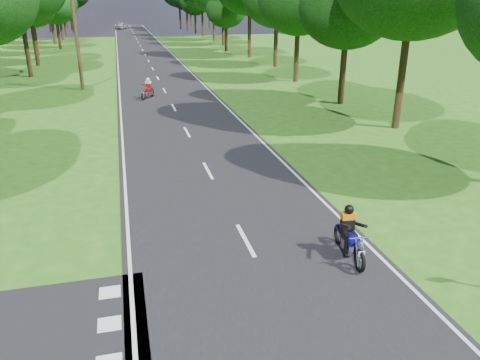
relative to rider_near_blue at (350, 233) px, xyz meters
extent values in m
plane|color=#256116|center=(-2.47, -0.44, -0.74)|extent=(160.00, 160.00, 0.00)
cube|color=black|center=(-2.47, 49.56, -0.73)|extent=(7.00, 140.00, 0.02)
cube|color=silver|center=(-2.47, 1.56, -0.72)|extent=(0.12, 2.00, 0.01)
cube|color=silver|center=(-2.47, 7.56, -0.72)|extent=(0.12, 2.00, 0.01)
cube|color=silver|center=(-2.47, 13.56, -0.72)|extent=(0.12, 2.00, 0.01)
cube|color=silver|center=(-2.47, 19.56, -0.72)|extent=(0.12, 2.00, 0.01)
cube|color=silver|center=(-2.47, 25.56, -0.72)|extent=(0.12, 2.00, 0.01)
cube|color=silver|center=(-2.47, 31.56, -0.72)|extent=(0.12, 2.00, 0.01)
cube|color=silver|center=(-2.47, 37.56, -0.72)|extent=(0.12, 2.00, 0.01)
cube|color=silver|center=(-2.47, 43.56, -0.72)|extent=(0.12, 2.00, 0.01)
cube|color=silver|center=(-2.47, 49.56, -0.72)|extent=(0.12, 2.00, 0.01)
cube|color=silver|center=(-2.47, 55.56, -0.72)|extent=(0.12, 2.00, 0.01)
cube|color=silver|center=(-2.47, 61.56, -0.72)|extent=(0.12, 2.00, 0.01)
cube|color=silver|center=(-2.47, 67.56, -0.72)|extent=(0.12, 2.00, 0.01)
cube|color=silver|center=(-2.47, 73.56, -0.72)|extent=(0.12, 2.00, 0.01)
cube|color=silver|center=(-2.47, 79.56, -0.72)|extent=(0.12, 2.00, 0.01)
cube|color=silver|center=(-2.47, 85.56, -0.72)|extent=(0.12, 2.00, 0.01)
cube|color=silver|center=(-2.47, 91.56, -0.72)|extent=(0.12, 2.00, 0.01)
cube|color=silver|center=(-2.47, 97.56, -0.72)|extent=(0.12, 2.00, 0.01)
cube|color=silver|center=(-2.47, 103.56, -0.72)|extent=(0.12, 2.00, 0.01)
cube|color=silver|center=(-2.47, 109.56, -0.72)|extent=(0.12, 2.00, 0.01)
cube|color=silver|center=(-2.47, 115.56, -0.72)|extent=(0.12, 2.00, 0.01)
cube|color=silver|center=(-5.77, 49.56, -0.72)|extent=(0.10, 140.00, 0.01)
cube|color=silver|center=(0.83, 49.56, -0.72)|extent=(0.10, 140.00, 0.01)
cube|color=silver|center=(-6.27, -1.34, -0.72)|extent=(0.50, 0.50, 0.01)
cube|color=silver|center=(-6.27, -0.14, -0.72)|extent=(0.50, 0.50, 0.01)
cylinder|color=black|center=(-13.29, 35.16, 1.41)|extent=(0.40, 0.40, 4.32)
cylinder|color=black|center=(-13.72, 42.66, 1.46)|extent=(0.40, 0.40, 4.40)
cylinder|color=black|center=(-15.07, 52.34, 0.86)|extent=(0.40, 0.40, 3.20)
ellipsoid|color=black|center=(-15.07, 52.34, 4.80)|extent=(5.60, 5.60, 4.76)
cylinder|color=black|center=(-13.22, 59.71, 0.87)|extent=(0.40, 0.40, 3.22)
ellipsoid|color=black|center=(-13.22, 59.71, 4.83)|extent=(5.64, 5.64, 4.79)
cylinder|color=black|center=(-14.76, 67.48, 1.06)|extent=(0.40, 0.40, 3.61)
ellipsoid|color=black|center=(-14.76, 67.48, 5.50)|extent=(6.31, 6.31, 5.37)
cylinder|color=black|center=(-14.41, 75.30, 0.59)|extent=(0.40, 0.40, 2.67)
ellipsoid|color=black|center=(-14.41, 75.30, 3.87)|extent=(4.67, 4.67, 3.97)
ellipsoid|color=black|center=(-14.41, 75.30, 5.17)|extent=(4.00, 4.00, 3.40)
cylinder|color=black|center=(-14.64, 84.46, 0.80)|extent=(0.40, 0.40, 3.09)
ellipsoid|color=black|center=(-14.64, 84.46, 4.60)|extent=(5.40, 5.40, 4.59)
cylinder|color=black|center=(-13.70, 90.97, 1.49)|extent=(0.40, 0.40, 4.48)
cylinder|color=black|center=(-14.75, 99.95, 1.30)|extent=(0.40, 0.40, 4.09)
cylinder|color=black|center=(8.60, 11.76, 1.54)|extent=(0.40, 0.40, 4.56)
cylinder|color=black|center=(8.46, 18.25, 1.00)|extent=(0.40, 0.40, 3.49)
ellipsoid|color=black|center=(8.46, 18.25, 5.31)|extent=(6.12, 6.12, 5.20)
cylinder|color=black|center=(8.60, 27.14, 1.10)|extent=(0.40, 0.40, 3.69)
ellipsoid|color=black|center=(8.60, 27.14, 5.65)|extent=(6.46, 6.46, 5.49)
cylinder|color=black|center=(9.70, 35.98, 1.13)|extent=(0.40, 0.40, 3.74)
cylinder|color=black|center=(9.25, 44.28, 1.58)|extent=(0.40, 0.40, 4.64)
cylinder|color=black|center=(8.08, 51.48, 0.71)|extent=(0.40, 0.40, 2.91)
ellipsoid|color=black|center=(8.08, 51.48, 4.29)|extent=(5.09, 5.09, 4.33)
cylinder|color=black|center=(9.30, 58.96, 1.19)|extent=(0.40, 0.40, 3.88)
cylinder|color=black|center=(9.63, 67.43, 1.34)|extent=(0.40, 0.40, 4.18)
cylinder|color=black|center=(9.33, 76.39, 1.57)|extent=(0.40, 0.40, 4.63)
cylinder|color=black|center=(9.22, 83.68, 0.94)|extent=(0.40, 0.40, 3.36)
ellipsoid|color=black|center=(9.22, 83.68, 5.08)|extent=(5.88, 5.88, 5.00)
cylinder|color=black|center=(8.67, 90.90, 1.30)|extent=(0.40, 0.40, 4.09)
cylinder|color=black|center=(8.22, 98.66, 1.50)|extent=(0.40, 0.40, 4.48)
cylinder|color=black|center=(-16.47, 109.56, 1.18)|extent=(0.40, 0.40, 3.84)
cylinder|color=black|center=(12.53, 111.56, 1.34)|extent=(0.40, 0.40, 4.16)
cylinder|color=black|center=(-18.47, 94.56, 1.02)|extent=(0.40, 0.40, 3.52)
ellipsoid|color=black|center=(-18.47, 94.56, 5.35)|extent=(6.16, 6.16, 5.24)
cylinder|color=black|center=(14.53, 97.56, 1.50)|extent=(0.40, 0.40, 4.48)
cylinder|color=#382616|center=(-8.47, 27.56, 3.26)|extent=(0.26, 0.26, 8.00)
imported|color=#BABCC2|center=(-4.53, 100.97, 0.00)|extent=(2.99, 4.61, 1.46)
camera|label=1|loc=(-5.55, -10.02, 5.84)|focal=35.00mm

